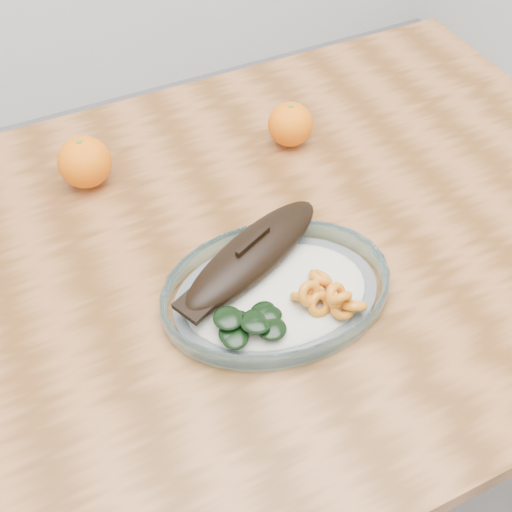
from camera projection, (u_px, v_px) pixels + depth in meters
name	position (u px, v px, depth m)	size (l,w,h in m)	color
ground	(250.00, 471.00, 1.44)	(3.00, 3.00, 0.00)	slate
dining_table	(246.00, 293.00, 0.95)	(1.20, 0.80, 0.75)	brown
plated_meal	(275.00, 288.00, 0.81)	(0.59, 0.59, 0.08)	white
orange_left	(85.00, 162.00, 0.93)	(0.08, 0.08, 0.08)	#FF6C05
orange_right	(290.00, 124.00, 1.00)	(0.07, 0.07, 0.07)	#FF6C05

